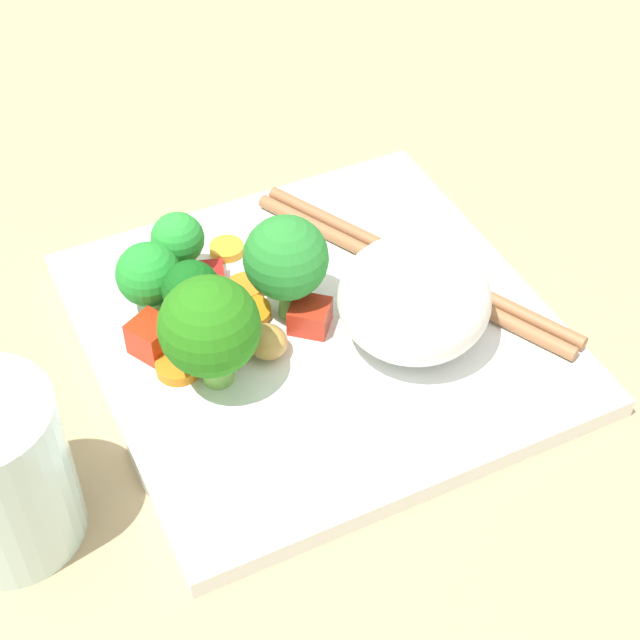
{
  "coord_description": "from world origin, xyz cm",
  "views": [
    {
      "loc": [
        38.18,
        -18.01,
        43.63
      ],
      "look_at": [
        1.59,
        -0.68,
        3.27
      ],
      "focal_mm": 57.06,
      "sensor_mm": 36.0,
      "label": 1
    }
  ],
  "objects_px": {
    "carrot_slice_2": "(245,288)",
    "rice_mound": "(414,299)",
    "square_plate": "(319,331)",
    "chopstick_pair": "(412,267)",
    "broccoli_floret_3": "(192,292)"
  },
  "relations": [
    {
      "from": "broccoli_floret_3",
      "to": "carrot_slice_2",
      "type": "bearing_deg",
      "value": 112.65
    },
    {
      "from": "square_plate",
      "to": "chopstick_pair",
      "type": "relative_size",
      "value": 1.21
    },
    {
      "from": "rice_mound",
      "to": "broccoli_floret_3",
      "type": "xyz_separation_m",
      "value": [
        -0.06,
        -0.11,
        -0.0
      ]
    },
    {
      "from": "carrot_slice_2",
      "to": "chopstick_pair",
      "type": "height_order",
      "value": "chopstick_pair"
    },
    {
      "from": "rice_mound",
      "to": "broccoli_floret_3",
      "type": "distance_m",
      "value": 0.13
    },
    {
      "from": "square_plate",
      "to": "broccoli_floret_3",
      "type": "relative_size",
      "value": 5.36
    },
    {
      "from": "broccoli_floret_3",
      "to": "rice_mound",
      "type": "bearing_deg",
      "value": 61.1
    },
    {
      "from": "broccoli_floret_3",
      "to": "carrot_slice_2",
      "type": "distance_m",
      "value": 0.05
    },
    {
      "from": "broccoli_floret_3",
      "to": "square_plate",
      "type": "bearing_deg",
      "value": 67.12
    },
    {
      "from": "square_plate",
      "to": "rice_mound",
      "type": "distance_m",
      "value": 0.07
    },
    {
      "from": "rice_mound",
      "to": "broccoli_floret_3",
      "type": "bearing_deg",
      "value": -118.9
    },
    {
      "from": "rice_mound",
      "to": "chopstick_pair",
      "type": "bearing_deg",
      "value": 150.74
    },
    {
      "from": "rice_mound",
      "to": "chopstick_pair",
      "type": "distance_m",
      "value": 0.06
    },
    {
      "from": "carrot_slice_2",
      "to": "rice_mound",
      "type": "bearing_deg",
      "value": 43.42
    },
    {
      "from": "square_plate",
      "to": "rice_mound",
      "type": "bearing_deg",
      "value": 53.15
    }
  ]
}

